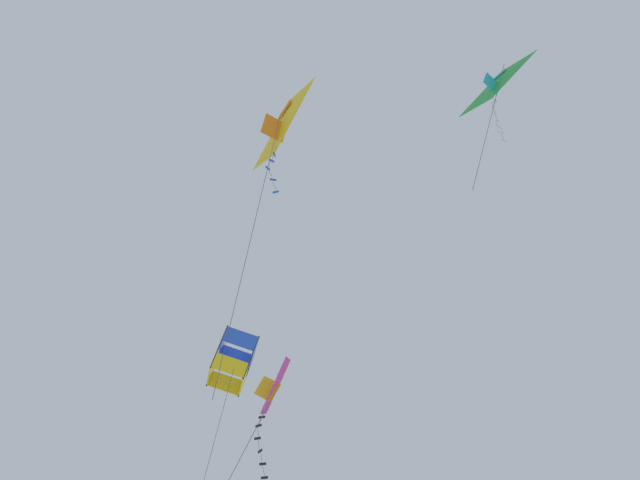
{
  "coord_description": "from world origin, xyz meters",
  "views": [
    {
      "loc": [
        16.19,
        14.29,
        10.55
      ],
      "look_at": [
        4.19,
        0.47,
        26.62
      ],
      "focal_mm": 46.55,
      "sensor_mm": 36.0,
      "label": 1
    }
  ],
  "objects_px": {
    "kite_delta_upper_right": "(273,388)",
    "kite_delta_near_right": "(280,126)",
    "kite_box_mid_left": "(233,361)",
    "kite_delta_far_centre": "(495,84)"
  },
  "relations": [
    {
      "from": "kite_delta_upper_right",
      "to": "kite_delta_near_right",
      "type": "height_order",
      "value": "kite_delta_near_right"
    },
    {
      "from": "kite_box_mid_left",
      "to": "kite_delta_far_centre",
      "type": "distance_m",
      "value": 12.28
    },
    {
      "from": "kite_box_mid_left",
      "to": "kite_delta_upper_right",
      "type": "distance_m",
      "value": 6.47
    },
    {
      "from": "kite_delta_far_centre",
      "to": "kite_delta_near_right",
      "type": "bearing_deg",
      "value": 48.4
    },
    {
      "from": "kite_delta_near_right",
      "to": "kite_delta_far_centre",
      "type": "bearing_deg",
      "value": -122.57
    },
    {
      "from": "kite_delta_near_right",
      "to": "kite_delta_far_centre",
      "type": "relative_size",
      "value": 1.86
    },
    {
      "from": "kite_delta_near_right",
      "to": "kite_delta_upper_right",
      "type": "bearing_deg",
      "value": -27.61
    },
    {
      "from": "kite_delta_upper_right",
      "to": "kite_delta_far_centre",
      "type": "height_order",
      "value": "kite_delta_far_centre"
    },
    {
      "from": "kite_delta_upper_right",
      "to": "kite_delta_near_right",
      "type": "distance_m",
      "value": 7.48
    },
    {
      "from": "kite_box_mid_left",
      "to": "kite_delta_upper_right",
      "type": "xyz_separation_m",
      "value": [
        1.88,
        4.78,
        -3.94
      ]
    }
  ]
}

